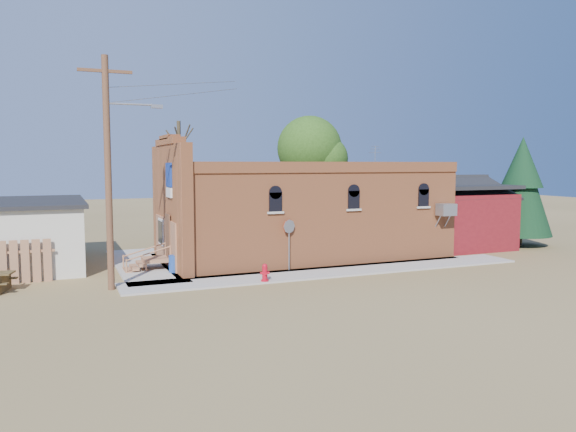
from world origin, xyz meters
name	(u,v)px	position (x,y,z in m)	size (l,w,h in m)	color
ground	(314,279)	(0.00, 0.00, 0.00)	(120.00, 120.00, 0.00)	brown
sidewalk_south	(335,272)	(1.50, 0.90, 0.04)	(19.00, 2.20, 0.08)	#9E9991
sidewalk_west	(143,265)	(-6.30, 6.00, 0.04)	(2.60, 10.00, 0.08)	#9E9991
brick_bar	(298,213)	(1.64, 5.49, 2.34)	(16.40, 7.97, 6.30)	#CC6E3E
red_shed	(450,208)	(11.50, 5.50, 2.27)	(5.40, 6.40, 4.30)	maroon
utility_pole	(109,167)	(-8.14, 1.20, 4.77)	(3.12, 0.26, 9.00)	#523221
tree_bare_near	(179,146)	(-3.00, 13.00, 5.96)	(2.80, 2.80, 7.65)	#433926
tree_leafy	(309,149)	(6.00, 13.50, 5.93)	(4.40, 4.40, 8.15)	#433926
evergreen_tree	(522,184)	(15.50, 4.00, 3.71)	(3.60, 3.60, 6.50)	#433926
fire_hydrant	(265,273)	(-2.24, 0.00, 0.44)	(0.42, 0.40, 0.73)	#B20A1B
stop_sign	(289,231)	(-0.41, 1.80, 1.86)	(0.61, 0.24, 2.32)	gray
trash_barrel	(174,264)	(-5.30, 3.39, 0.46)	(0.49, 0.49, 0.76)	navy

